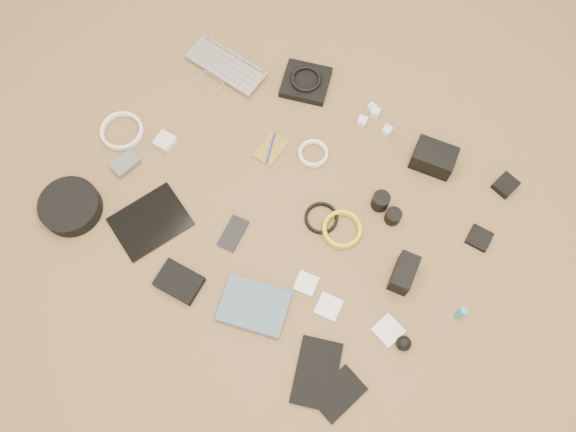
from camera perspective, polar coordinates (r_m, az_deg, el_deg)
The scene contains 33 objects.
laptop at distance 2.25m, azimuth -7.06°, elevation 14.11°, with size 0.32×0.22×0.03m, color silver.
headphone_pouch at distance 2.21m, azimuth 1.82°, elevation 13.42°, with size 0.17×0.16×0.03m, color black.
headphones at distance 2.20m, azimuth 1.84°, elevation 13.76°, with size 0.12×0.12×0.02m, color black.
charger_a at distance 2.18m, azimuth 8.50°, elevation 10.85°, with size 0.03×0.03×0.03m, color silver.
charger_b at distance 2.17m, azimuth 8.85°, elevation 10.35°, with size 0.03×0.03×0.03m, color silver.
charger_c at distance 2.13m, azimuth 10.02°, elevation 8.54°, with size 0.03×0.03×0.03m, color silver.
charger_d at distance 2.14m, azimuth 7.55°, elevation 9.51°, with size 0.03×0.03×0.03m, color silver.
dslr_camera at distance 2.08m, azimuth 14.58°, elevation 5.73°, with size 0.15×0.10×0.09m, color black.
lens_pouch at distance 2.15m, azimuth 21.23°, elevation 2.94°, with size 0.07×0.08×0.03m, color black.
notebook_olive at distance 2.08m, azimuth -1.76°, elevation 6.86°, with size 0.08×0.13×0.01m, color olive.
pen_blue at distance 2.07m, azimuth -1.76°, elevation 6.96°, with size 0.01×0.01×0.13m, color #1321A2.
cable_white_a at distance 2.07m, azimuth 2.57°, elevation 6.29°, with size 0.11×0.11×0.01m, color white.
lens_a at distance 1.98m, azimuth 9.38°, elevation 1.50°, with size 0.06×0.06×0.07m, color black.
lens_b at distance 1.98m, azimuth 10.62°, elevation -0.04°, with size 0.06×0.06×0.05m, color black.
card_reader at distance 2.04m, azimuth 18.85°, elevation -2.14°, with size 0.08×0.08×0.02m, color black.
power_brick at distance 2.13m, azimuth -12.39°, elevation 7.39°, with size 0.07×0.07×0.03m, color silver.
cable_white_b at distance 2.20m, azimuth -16.49°, elevation 8.21°, with size 0.16×0.16×0.01m, color white.
cable_black at distance 1.97m, azimuth 3.39°, elevation -0.26°, with size 0.12×0.12×0.01m, color black.
cable_yellow at distance 1.95m, azimuth 5.49°, elevation -1.42°, with size 0.14×0.14×0.02m, color gold.
flash at distance 1.90m, azimuth 11.68°, elevation -5.71°, with size 0.07×0.12×0.09m, color black.
lens_cleaner at distance 1.92m, azimuth 17.15°, elevation -9.37°, with size 0.02×0.02×0.08m, color teal.
battery_charger at distance 2.12m, azimuth -16.19°, elevation 5.10°, with size 0.06×0.10×0.03m, color #58585D.
tablet at distance 2.02m, azimuth -13.80°, elevation -0.56°, with size 0.19×0.25×0.01m, color black.
phone at distance 1.95m, azimuth -5.59°, elevation -1.76°, with size 0.06×0.12×0.01m, color black.
filter_case_left at distance 1.89m, azimuth 1.86°, elevation -6.86°, with size 0.07×0.07×0.01m, color silver.
filter_case_mid at distance 1.88m, azimuth 4.14°, elevation -9.18°, with size 0.08×0.08×0.01m, color silver.
filter_case_right at distance 1.89m, azimuth 10.13°, elevation -11.37°, with size 0.08×0.08×0.01m, color silver.
air_blower at distance 1.87m, azimuth 11.67°, elevation -12.55°, with size 0.05×0.05×0.05m, color black.
headphone_case at distance 2.10m, azimuth -21.23°, elevation 0.90°, with size 0.21×0.21×0.06m, color black.
drive_case at distance 1.92m, azimuth -10.99°, elevation -6.56°, with size 0.14×0.10×0.04m, color black.
paperback at distance 1.86m, azimuth -4.27°, elevation -11.47°, with size 0.16×0.22×0.02m, color #465C77.
notebook_black_a at distance 1.84m, azimuth 2.93°, elevation -15.63°, with size 0.13×0.21×0.02m, color black.
notebook_black_b at distance 1.84m, azimuth 5.18°, elevation -17.54°, with size 0.10×0.16×0.01m, color black.
Camera 1 is at (0.41, -0.62, 1.84)m, focal length 35.00 mm.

